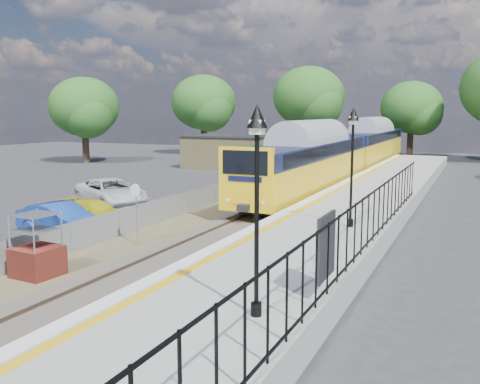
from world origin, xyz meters
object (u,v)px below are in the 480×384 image
Objects in this scene: speed_sign at (136,205)px; brick_plinth at (37,247)px; victorian_lamp_south at (257,162)px; car_blue at (61,220)px; car_yellow at (94,212)px; victorian_lamp_north at (353,139)px; car_white at (111,192)px; train at (348,149)px.

brick_plinth is at bearing -90.72° from speed_sign.
car_blue is (-12.09, 7.09, -3.58)m from victorian_lamp_south.
car_blue is at bearing 125.69° from brick_plinth.
speed_sign reaches higher than car_yellow.
victorian_lamp_south is 14.47m from car_blue.
car_blue is at bearing -162.31° from car_yellow.
victorian_lamp_north is (-0.20, 10.00, 0.00)m from victorian_lamp_south.
car_blue is at bearing -131.75° from car_white.
victorian_lamp_north reaches higher than speed_sign.
victorian_lamp_north is at bearing 28.44° from speed_sign.
car_yellow is at bearing 141.93° from victorian_lamp_south.
victorian_lamp_south reaches higher than car_yellow.
victorian_lamp_south is 1.06× the size of car_blue.
train is at bearing -5.62° from car_blue.
car_white is (-6.31, 11.93, -0.26)m from brick_plinth.
car_yellow is at bearing -125.15° from car_white.
car_blue is 1.13× the size of car_yellow.
speed_sign is 0.46× the size of car_white.
speed_sign is 10.08m from car_white.
car_yellow is at bearing -107.53° from train.
car_white is at bearing 140.09° from speed_sign.
train is 7.42× the size of car_white.
car_blue is at bearing -176.45° from speed_sign.
car_yellow is at bearing 153.50° from speed_sign.
victorian_lamp_north is at bearing -76.66° from train.
car_white is (-2.82, 7.06, 0.05)m from car_blue.
train is 30.31m from brick_plinth.
car_blue is (-11.89, -2.91, -3.58)m from victorian_lamp_north.
victorian_lamp_south is 0.84× the size of car_white.
victorian_lamp_north is at bearing -79.25° from car_white.
victorian_lamp_north reaches higher than brick_plinth.
brick_plinth is at bearing -125.60° from car_white.
car_white is (-14.91, 14.15, -3.53)m from victorian_lamp_south.
car_white is (-14.71, 4.15, -3.53)m from victorian_lamp_north.
speed_sign reaches higher than brick_plinth.
train reaches higher than brick_plinth.
train is 19.14× the size of brick_plinth.
brick_plinth is 0.39× the size of car_white.
brick_plinth is 0.49× the size of car_blue.
brick_plinth reaches higher than car_yellow.
speed_sign is at bearing 139.34° from victorian_lamp_south.
car_white is at bearing -117.35° from train.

